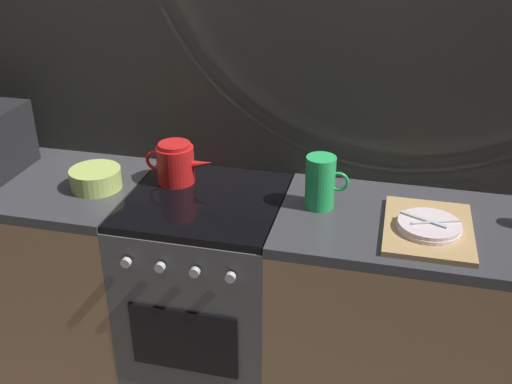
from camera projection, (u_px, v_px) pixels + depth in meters
The scene contains 9 objects.
ground_plane at pixel (212, 374), 2.71m from camera, with size 8.00×8.00×0.00m, color #6B6054.
back_wall at pixel (226, 97), 2.44m from camera, with size 3.60×0.05×2.40m.
counter_left at pixel (17, 265), 2.69m from camera, with size 1.20×0.60×0.90m.
stove_unit at pixel (208, 293), 2.50m from camera, with size 0.60×0.63×0.90m.
counter_right at pixel (431, 326), 2.31m from camera, with size 1.20×0.60×0.90m.
kettle at pixel (176, 163), 2.39m from camera, with size 0.28×0.15×0.17m.
mixing_bowl at pixel (96, 179), 2.36m from camera, with size 0.20×0.20×0.08m, color #B7D166.
pitcher at pixel (321, 182), 2.19m from camera, with size 0.16×0.11×0.20m.
dish_pile at pixel (428, 228), 2.06m from camera, with size 0.30×0.40×0.06m.
Camera 1 is at (0.67, -1.93, 1.97)m, focal length 42.04 mm.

